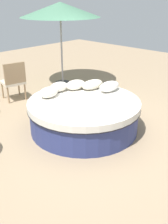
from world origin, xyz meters
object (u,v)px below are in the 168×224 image
object	(u,v)px
throw_pillow_0	(109,86)
throw_pillow_4	(49,92)
patio_umbrella	(60,10)
patio_chair	(14,79)
round_bed	(84,114)
throw_pillow_3	(59,87)
throw_pillow_1	(92,84)
throw_pillow_2	(75,85)

from	to	relation	value
throw_pillow_0	throw_pillow_4	size ratio (longest dim) A/B	1.29
throw_pillow_0	patio_umbrella	bearing A→B (deg)	-109.16
throw_pillow_0	patio_umbrella	world-z (taller)	patio_umbrella
throw_pillow_0	patio_chair	world-z (taller)	patio_chair
round_bed	throw_pillow_3	distance (m)	0.83
throw_pillow_1	throw_pillow_3	bearing A→B (deg)	-32.81
throw_pillow_1	patio_chair	size ratio (longest dim) A/B	0.57
throw_pillow_2	throw_pillow_4	distance (m)	0.70
throw_pillow_0	throw_pillow_3	size ratio (longest dim) A/B	1.24
throw_pillow_3	throw_pillow_1	bearing A→B (deg)	147.19
patio_umbrella	round_bed	bearing A→B (deg)	56.31
round_bed	throw_pillow_4	xyz separation A→B (m)	(0.35, -0.62, 0.40)
throw_pillow_2	patio_chair	xyz separation A→B (m)	(0.43, -1.73, -0.14)
throw_pillow_2	patio_umbrella	world-z (taller)	patio_umbrella
throw_pillow_1	throw_pillow_4	bearing A→B (deg)	-16.16
patio_umbrella	throw_pillow_0	bearing A→B (deg)	70.84
throw_pillow_3	patio_chair	distance (m)	1.59
throw_pillow_3	throw_pillow_4	xyz separation A→B (m)	(0.36, 0.11, 0.00)
round_bed	patio_chair	size ratio (longest dim) A/B	2.21
throw_pillow_0	throw_pillow_4	world-z (taller)	throw_pillow_0
throw_pillow_2	patio_chair	size ratio (longest dim) A/B	0.49
throw_pillow_2	throw_pillow_1	bearing A→B (deg)	137.72
throw_pillow_0	throw_pillow_1	size ratio (longest dim) A/B	0.94
throw_pillow_4	throw_pillow_0	bearing A→B (deg)	149.76
throw_pillow_4	patio_chair	distance (m)	1.72
throw_pillow_0	throw_pillow_3	distance (m)	1.05
throw_pillow_2	throw_pillow_4	bearing A→B (deg)	-3.00
round_bed	throw_pillow_1	distance (m)	0.81
throw_pillow_1	throw_pillow_4	size ratio (longest dim) A/B	1.36
patio_umbrella	throw_pillow_2	bearing A→B (deg)	55.49
throw_pillow_1	patio_chair	distance (m)	2.10
throw_pillow_0	throw_pillow_3	world-z (taller)	throw_pillow_0
throw_pillow_3	patio_chair	size ratio (longest dim) A/B	0.43
throw_pillow_4	round_bed	bearing A→B (deg)	119.24
round_bed	patio_umbrella	distance (m)	3.34
round_bed	patio_umbrella	xyz separation A→B (m)	(-1.58, -2.36, 1.76)
throw_pillow_3	patio_umbrella	world-z (taller)	patio_umbrella
throw_pillow_3	throw_pillow_2	bearing A→B (deg)	156.42
throw_pillow_0	throw_pillow_1	bearing A→B (deg)	-70.32
throw_pillow_2	throw_pillow_0	bearing A→B (deg)	123.35
patio_chair	patio_umbrella	distance (m)	2.24
round_bed	throw_pillow_0	distance (m)	0.85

